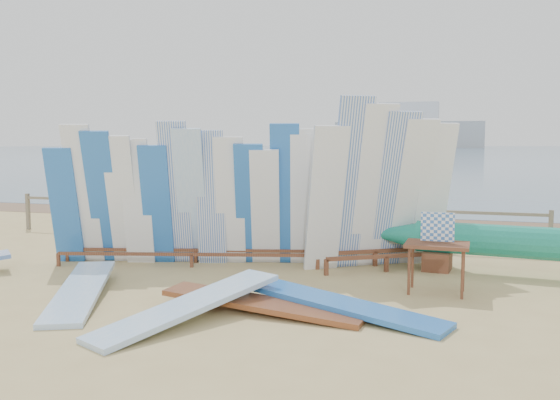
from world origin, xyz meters
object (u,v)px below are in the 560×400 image
(main_surfboard_rack, at_px, (193,201))
(beachgoer_0, at_px, (122,193))
(flat_board_d, at_px, (346,315))
(beachgoer_1, at_px, (189,193))
(beachgoer_5, at_px, (381,196))
(side_surfboard_rack, at_px, (381,193))
(flat_board_b, at_px, (188,321))
(flat_board_c, at_px, (263,312))
(beachgoer_6, at_px, (363,197))
(outrigger_canoe, at_px, (541,246))
(beachgoer_3, at_px, (294,199))
(beach_chair_right, at_px, (326,229))
(beachgoer_11, at_px, (202,185))
(beach_chair_left, at_px, (287,225))
(beachgoer_7, at_px, (350,193))
(stroller, at_px, (400,222))
(beachgoer_4, at_px, (335,196))
(flat_board_a, at_px, (81,299))
(vendor_table, at_px, (437,266))

(main_surfboard_rack, height_order, beachgoer_0, main_surfboard_rack)
(beachgoer_0, bearing_deg, flat_board_d, 127.52)
(beachgoer_1, distance_m, beachgoer_5, 5.18)
(beachgoer_5, bearing_deg, beachgoer_1, 104.29)
(main_surfboard_rack, relative_size, side_surfboard_rack, 1.72)
(beachgoer_0, bearing_deg, flat_board_b, 116.44)
(side_surfboard_rack, height_order, beachgoer_0, side_surfboard_rack)
(flat_board_c, xyz_separation_m, beachgoer_6, (0.17, 6.96, 0.88))
(outrigger_canoe, height_order, beachgoer_0, beachgoer_0)
(outrigger_canoe, height_order, flat_board_b, outrigger_canoe)
(flat_board_b, distance_m, beachgoer_3, 7.70)
(flat_board_c, xyz_separation_m, beach_chair_right, (-0.43, 5.67, 0.26))
(beachgoer_6, distance_m, beachgoer_11, 6.04)
(beachgoer_11, bearing_deg, beachgoer_1, -77.82)
(beach_chair_left, xyz_separation_m, beachgoer_7, (1.04, 2.48, 0.56))
(flat_board_b, distance_m, stroller, 7.05)
(beachgoer_0, bearing_deg, beachgoer_4, 168.46)
(main_surfboard_rack, distance_m, beach_chair_right, 3.76)
(flat_board_d, height_order, beachgoer_3, beachgoer_3)
(outrigger_canoe, bearing_deg, stroller, 135.62)
(side_surfboard_rack, xyz_separation_m, outrigger_canoe, (2.56, 0.03, -0.78))
(stroller, relative_size, beachgoer_4, 0.60)
(flat_board_a, bearing_deg, beachgoer_1, 80.28)
(beachgoer_3, xyz_separation_m, beachgoer_0, (-4.89, 0.04, 0.03))
(beachgoer_6, relative_size, beachgoer_1, 1.10)
(flat_board_b, bearing_deg, beachgoer_0, 151.64)
(flat_board_b, relative_size, beachgoer_5, 1.73)
(flat_board_b, relative_size, beach_chair_left, 3.31)
(vendor_table, bearing_deg, beachgoer_7, 111.75)
(flat_board_d, relative_size, flat_board_c, 1.00)
(vendor_table, height_order, flat_board_d, vendor_table)
(flat_board_b, xyz_separation_m, beachgoer_11, (-4.51, 10.24, 0.85))
(flat_board_b, bearing_deg, beachgoer_11, 138.71)
(beachgoer_11, bearing_deg, beachgoer_3, -38.49)
(stroller, bearing_deg, vendor_table, -80.40)
(side_surfboard_rack, distance_m, beachgoer_0, 8.54)
(outrigger_canoe, distance_m, flat_board_b, 5.80)
(beachgoer_1, bearing_deg, vendor_table, -60.06)
(flat_board_c, height_order, beachgoer_1, beachgoer_1)
(outrigger_canoe, distance_m, beachgoer_3, 6.50)
(flat_board_a, height_order, flat_board_d, flat_board_a)
(beachgoer_1, xyz_separation_m, beachgoer_7, (4.24, 1.10, 0.01))
(side_surfboard_rack, height_order, flat_board_b, side_surfboard_rack)
(side_surfboard_rack, relative_size, beach_chair_left, 3.60)
(beachgoer_0, bearing_deg, outrigger_canoe, 148.57)
(beachgoer_6, bearing_deg, stroller, -159.63)
(flat_board_b, relative_size, flat_board_a, 1.00)
(side_surfboard_rack, height_order, beachgoer_11, side_surfboard_rack)
(vendor_table, distance_m, beachgoer_11, 10.83)
(beachgoer_4, bearing_deg, beachgoer_7, -136.77)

